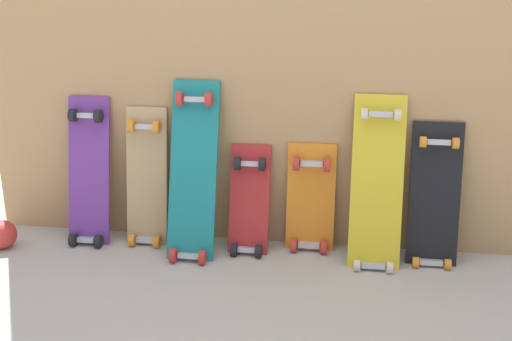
{
  "coord_description": "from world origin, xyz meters",
  "views": [
    {
      "loc": [
        0.4,
        -2.83,
        1.36
      ],
      "look_at": [
        0.0,
        -0.07,
        0.41
      ],
      "focal_mm": 45.08,
      "sensor_mm": 36.0,
      "label": 1
    }
  ],
  "objects": [
    {
      "name": "skateboard_red",
      "position": [
        -0.04,
        -0.05,
        0.22
      ],
      "size": [
        0.19,
        0.22,
        0.57
      ],
      "color": "#B22626",
      "rests_on": "ground"
    },
    {
      "name": "skateboard_purple",
      "position": [
        -0.82,
        -0.05,
        0.32
      ],
      "size": [
        0.2,
        0.23,
        0.77
      ],
      "color": "#6B338C",
      "rests_on": "ground"
    },
    {
      "name": "skateboard_teal",
      "position": [
        -0.29,
        -0.1,
        0.37
      ],
      "size": [
        0.22,
        0.33,
        0.86
      ],
      "color": "#197A7F",
      "rests_on": "ground"
    },
    {
      "name": "rubber_ball",
      "position": [
        -1.21,
        -0.21,
        0.07
      ],
      "size": [
        0.14,
        0.14,
        0.14
      ],
      "primitive_type": "sphere",
      "color": "red",
      "rests_on": "ground"
    },
    {
      "name": "plywood_wall_panel",
      "position": [
        0.0,
        0.07,
        0.95
      ],
      "size": [
        2.68,
        0.04,
        1.9
      ],
      "primitive_type": "cube",
      "color": "tan",
      "rests_on": "ground"
    },
    {
      "name": "skateboard_natural",
      "position": [
        -0.54,
        -0.02,
        0.3
      ],
      "size": [
        0.2,
        0.18,
        0.73
      ],
      "color": "tan",
      "rests_on": "ground"
    },
    {
      "name": "skateboard_orange",
      "position": [
        0.25,
        -0.0,
        0.23
      ],
      "size": [
        0.23,
        0.14,
        0.58
      ],
      "color": "orange",
      "rests_on": "ground"
    },
    {
      "name": "skateboard_yellow",
      "position": [
        0.55,
        -0.08,
        0.34
      ],
      "size": [
        0.23,
        0.28,
        0.83
      ],
      "color": "gold",
      "rests_on": "ground"
    },
    {
      "name": "ground_plane",
      "position": [
        0.0,
        0.0,
        0.0
      ],
      "size": [
        12.0,
        12.0,
        0.0
      ],
      "primitive_type": "plane",
      "color": "#B2AAA0"
    },
    {
      "name": "skateboard_black",
      "position": [
        0.81,
        -0.04,
        0.28
      ],
      "size": [
        0.23,
        0.21,
        0.71
      ],
      "color": "black",
      "rests_on": "ground"
    }
  ]
}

